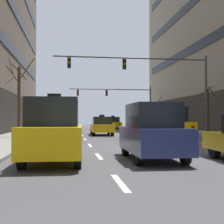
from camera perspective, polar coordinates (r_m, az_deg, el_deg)
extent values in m
plane|color=#515156|center=(15.77, 8.79, -6.54)|extent=(120.00, 120.00, 0.00)
cube|color=silver|center=(7.28, 1.47, -12.85)|extent=(0.16, 2.00, 0.01)
cube|color=silver|center=(12.18, -2.45, -8.13)|extent=(0.16, 2.00, 0.01)
cube|color=silver|center=(17.13, -4.08, -6.11)|extent=(0.16, 2.00, 0.01)
cube|color=silver|center=(22.11, -4.98, -5.00)|extent=(0.16, 2.00, 0.01)
cube|color=silver|center=(27.10, -5.54, -4.29)|extent=(0.16, 2.00, 0.01)
cube|color=silver|center=(32.09, -5.93, -3.81)|extent=(0.16, 2.00, 0.01)
cube|color=silver|center=(37.08, -6.21, -3.45)|extent=(0.16, 2.00, 0.01)
cube|color=silver|center=(42.07, -6.43, -3.18)|extent=(0.16, 2.00, 0.01)
cube|color=silver|center=(47.07, -6.60, -2.97)|extent=(0.16, 2.00, 0.01)
cube|color=silver|center=(12.94, 12.67, -7.69)|extent=(0.16, 2.00, 0.01)
cube|color=silver|center=(17.69, 6.90, -5.95)|extent=(0.16, 2.00, 0.01)
cube|color=silver|center=(22.54, 3.62, -4.93)|extent=(0.16, 2.00, 0.01)
cube|color=silver|center=(27.45, 1.50, -4.26)|extent=(0.16, 2.00, 0.01)
cube|color=silver|center=(32.38, 0.04, -3.79)|extent=(0.16, 2.00, 0.01)
cube|color=silver|center=(37.34, -1.04, -3.44)|extent=(0.16, 2.00, 0.01)
cube|color=silver|center=(42.30, -1.87, -3.18)|extent=(0.16, 2.00, 0.01)
cube|color=silver|center=(47.27, -2.52, -2.97)|extent=(0.16, 2.00, 0.01)
cube|color=silver|center=(18.83, 16.88, -5.62)|extent=(0.16, 2.00, 0.01)
cube|color=silver|center=(23.45, 11.71, -4.76)|extent=(0.16, 2.00, 0.01)
cube|color=silver|center=(28.20, 8.27, -4.16)|extent=(0.16, 2.00, 0.01)
cube|color=silver|center=(33.02, 5.83, -3.73)|extent=(0.16, 2.00, 0.01)
cube|color=silver|center=(37.89, 4.02, -3.41)|extent=(0.16, 2.00, 0.01)
cube|color=silver|center=(42.79, 2.62, -3.15)|extent=(0.16, 2.00, 0.01)
cube|color=silver|center=(47.71, 1.51, -2.95)|extent=(0.16, 2.00, 0.01)
cylinder|color=black|center=(12.14, 18.29, -6.55)|extent=(0.25, 0.66, 0.65)
cube|color=white|center=(12.91, 17.46, -4.33)|extent=(0.20, 0.09, 0.14)
cylinder|color=black|center=(24.38, -11.47, -3.84)|extent=(0.26, 0.68, 0.67)
cylinder|color=black|center=(24.41, -7.63, -3.85)|extent=(0.26, 0.68, 0.67)
cylinder|color=black|center=(21.63, -11.56, -4.18)|extent=(0.26, 0.68, 0.67)
cylinder|color=black|center=(21.67, -7.24, -4.19)|extent=(0.26, 0.68, 0.67)
cube|color=maroon|center=(22.99, -9.47, -3.20)|extent=(2.08, 4.56, 0.65)
cube|color=black|center=(22.78, -9.46, -1.53)|extent=(1.72, 2.01, 0.69)
cube|color=white|center=(25.18, -11.08, -2.76)|extent=(0.21, 0.09, 0.14)
cube|color=red|center=(20.79, -11.15, -3.09)|extent=(0.21, 0.09, 0.14)
cube|color=white|center=(25.21, -8.09, -2.76)|extent=(0.21, 0.09, 0.14)
cube|color=red|center=(20.82, -7.53, -3.10)|extent=(0.21, 0.09, 0.14)
cylinder|color=black|center=(21.39, 6.87, -4.22)|extent=(0.25, 0.69, 0.68)
cylinder|color=black|center=(21.93, 11.02, -4.13)|extent=(0.25, 0.69, 0.68)
cylinder|color=black|center=(18.74, 9.37, -4.64)|extent=(0.25, 0.69, 0.68)
cylinder|color=black|center=(19.35, 14.01, -4.51)|extent=(0.25, 0.69, 0.68)
cube|color=yellow|center=(20.31, 10.26, -3.05)|extent=(2.07, 4.62, 0.93)
cube|color=black|center=(20.30, 10.25, -0.42)|extent=(1.75, 2.75, 0.93)
cube|color=white|center=(22.22, 6.63, -2.48)|extent=(0.21, 0.09, 0.14)
cube|color=red|center=(17.98, 10.74, -2.77)|extent=(0.21, 0.09, 0.14)
cube|color=white|center=(22.64, 9.87, -2.45)|extent=(0.21, 0.09, 0.14)
cube|color=red|center=(18.50, 14.61, -2.71)|extent=(0.21, 0.09, 0.14)
cube|color=black|center=(20.32, 10.24, 1.15)|extent=(0.46, 0.22, 0.19)
cylinder|color=black|center=(12.28, 2.45, -6.63)|extent=(0.22, 0.63, 0.62)
cylinder|color=black|center=(12.62, 9.26, -6.47)|extent=(0.22, 0.63, 0.62)
cylinder|color=black|center=(9.79, 4.96, -8.01)|extent=(0.22, 0.63, 0.62)
cylinder|color=black|center=(10.21, 13.34, -7.70)|extent=(0.22, 0.63, 0.62)
cube|color=navy|center=(11.16, 7.38, -4.98)|extent=(1.80, 4.17, 0.85)
cube|color=black|center=(11.13, 7.37, -0.62)|extent=(1.55, 2.47, 0.85)
cube|color=white|center=(13.01, 2.52, -3.79)|extent=(0.19, 0.08, 0.13)
cube|color=red|center=(9.03, 6.88, -4.94)|extent=(0.19, 0.08, 0.13)
cube|color=white|center=(13.27, 7.71, -3.73)|extent=(0.19, 0.08, 0.13)
cube|color=red|center=(9.40, 14.11, -4.76)|extent=(0.19, 0.08, 0.13)
cylinder|color=black|center=(28.57, -3.75, -3.49)|extent=(0.22, 0.65, 0.65)
cylinder|color=black|center=(28.71, -0.61, -3.48)|extent=(0.22, 0.65, 0.65)
cylinder|color=black|center=(25.91, -3.37, -3.73)|extent=(0.22, 0.65, 0.65)
cylinder|color=black|center=(26.07, 0.09, -3.71)|extent=(0.22, 0.65, 0.65)
cube|color=yellow|center=(27.29, -1.92, -2.94)|extent=(1.86, 4.35, 0.63)
cube|color=black|center=(27.08, -1.88, -1.58)|extent=(1.60, 1.89, 0.67)
cube|color=white|center=(29.36, -3.55, -2.60)|extent=(0.20, 0.08, 0.14)
cube|color=red|center=(25.12, -2.89, -2.84)|extent=(0.20, 0.08, 0.14)
cube|color=white|center=(29.47, -1.09, -2.59)|extent=(0.20, 0.08, 0.14)
cube|color=red|center=(25.25, -0.02, -2.83)|extent=(0.20, 0.08, 0.14)
cube|color=black|center=(27.09, -1.88, -0.68)|extent=(0.44, 0.20, 0.18)
cylinder|color=black|center=(45.38, -1.13, -2.62)|extent=(0.23, 0.68, 0.67)
cylinder|color=black|center=(45.60, 0.91, -2.62)|extent=(0.23, 0.68, 0.67)
cylinder|color=black|center=(42.65, -0.70, -2.71)|extent=(0.23, 0.68, 0.67)
cylinder|color=black|center=(42.88, 1.47, -2.71)|extent=(0.23, 0.68, 0.67)
cube|color=yellow|center=(44.11, 0.13, -2.24)|extent=(1.90, 4.50, 0.65)
cube|color=black|center=(43.90, 0.17, -1.36)|extent=(1.64, 1.95, 0.69)
cube|color=white|center=(46.22, -1.05, -2.05)|extent=(0.20, 0.08, 0.14)
cube|color=red|center=(41.83, -0.34, -2.14)|extent=(0.20, 0.08, 0.14)
cube|color=white|center=(46.39, 0.56, -2.05)|extent=(0.20, 0.08, 0.14)
cube|color=red|center=(42.02, 1.44, -2.13)|extent=(0.20, 0.08, 0.14)
cube|color=black|center=(43.90, 0.17, -0.79)|extent=(0.45, 0.21, 0.18)
cylinder|color=black|center=(12.05, -13.87, -6.61)|extent=(0.25, 0.67, 0.66)
cylinder|color=black|center=(11.93, -6.20, -6.70)|extent=(0.25, 0.67, 0.66)
cylinder|color=black|center=(9.40, -16.22, -8.14)|extent=(0.25, 0.67, 0.66)
cylinder|color=black|center=(9.25, -6.35, -8.30)|extent=(0.25, 0.67, 0.66)
cube|color=yellow|center=(10.58, -10.60, -4.94)|extent=(2.01, 4.46, 0.90)
cube|color=black|center=(10.56, -10.58, -0.08)|extent=(1.70, 2.66, 0.90)
cube|color=white|center=(12.78, -12.65, -3.58)|extent=(0.20, 0.09, 0.14)
cube|color=red|center=(8.53, -16.16, -4.77)|extent=(0.20, 0.09, 0.14)
cube|color=white|center=(12.69, -6.87, -3.62)|extent=(0.20, 0.09, 0.14)
cube|color=red|center=(8.39, -7.47, -4.87)|extent=(0.20, 0.09, 0.14)
cube|color=black|center=(10.59, -10.57, 2.84)|extent=(0.45, 0.22, 0.18)
cylinder|color=#4C4C51|center=(27.70, 16.91, 3.00)|extent=(0.18, 0.18, 6.67)
cylinder|color=#4C4C51|center=(26.06, 3.71, 9.86)|extent=(12.90, 0.12, 0.12)
cube|color=black|center=(25.84, 2.29, 8.77)|extent=(0.28, 0.24, 0.84)
sphere|color=#4B0704|center=(25.76, 2.35, 9.40)|extent=(0.17, 0.17, 0.17)
sphere|color=orange|center=(25.71, 2.35, 8.83)|extent=(0.17, 0.17, 0.17)
sphere|color=#073E10|center=(25.67, 2.35, 8.26)|extent=(0.17, 0.17, 0.17)
cube|color=black|center=(25.44, -7.89, 8.95)|extent=(0.28, 0.24, 0.84)
sphere|color=#4B0704|center=(25.35, -7.89, 9.58)|extent=(0.17, 0.17, 0.17)
sphere|color=orange|center=(25.30, -7.89, 9.00)|extent=(0.17, 0.17, 0.17)
sphere|color=#073E10|center=(25.26, -7.89, 8.42)|extent=(0.17, 0.17, 0.17)
cylinder|color=#4C4C51|center=(44.75, 7.08, 0.95)|extent=(0.18, 0.18, 5.99)
cylinder|color=#4C4C51|center=(43.77, -0.25, 4.18)|extent=(11.52, 0.12, 0.12)
cube|color=black|center=(43.65, -1.00, 3.51)|extent=(0.28, 0.24, 0.84)
sphere|color=red|center=(43.53, -0.98, 3.87)|extent=(0.17, 0.17, 0.17)
sphere|color=#523505|center=(43.51, -0.98, 3.52)|extent=(0.17, 0.17, 0.17)
sphere|color=#073E10|center=(43.49, -0.98, 3.18)|extent=(0.17, 0.17, 0.17)
cube|color=black|center=(43.34, -6.31, 3.55)|extent=(0.28, 0.24, 0.84)
sphere|color=red|center=(43.22, -6.30, 3.91)|extent=(0.17, 0.17, 0.17)
sphere|color=#523505|center=(43.20, -6.30, 3.57)|extent=(0.17, 0.17, 0.17)
sphere|color=#073E10|center=(43.18, -6.30, 3.22)|extent=(0.17, 0.17, 0.17)
cylinder|color=#4C3823|center=(29.70, 17.12, 0.21)|extent=(0.32, 0.32, 4.06)
cylinder|color=#42301E|center=(30.14, 16.31, 2.17)|extent=(1.13, 0.50, 0.69)
cylinder|color=#42301E|center=(30.44, 16.88, 3.72)|extent=(1.32, 0.40, 0.83)
cylinder|color=#42301E|center=(29.37, 18.05, 3.33)|extent=(1.24, 0.60, 1.18)
cylinder|color=#4C3823|center=(43.36, 8.90, -0.53)|extent=(0.26, 0.26, 3.64)
cylinder|color=#42301E|center=(42.91, 9.00, 1.07)|extent=(1.02, 0.20, 0.95)
cylinder|color=#42301E|center=(43.92, 8.57, 2.01)|extent=(1.15, 0.27, 1.52)
cylinder|color=#42301E|center=(43.27, 8.34, 1.00)|extent=(0.07, 0.92, 0.91)
cylinder|color=#4C3823|center=(23.39, -16.75, 1.82)|extent=(0.22, 0.22, 5.08)
cylinder|color=#42301E|center=(23.20, -18.01, 6.88)|extent=(1.01, 0.99, 1.24)
cylinder|color=#42301E|center=(23.49, -18.08, 8.00)|extent=(0.59, 1.13, 1.44)
cylinder|color=#42301E|center=(23.09, -16.77, 7.18)|extent=(1.08, 0.19, 1.18)
cylinder|color=#42301E|center=(24.18, -15.43, 7.56)|extent=(1.30, 0.99, 1.61)
cylinder|color=#42301E|center=(23.88, -18.17, 5.59)|extent=(0.58, 1.35, 0.80)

